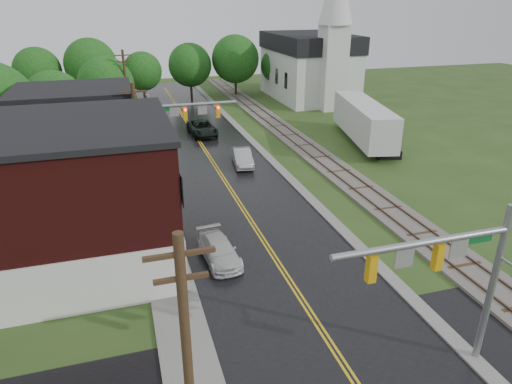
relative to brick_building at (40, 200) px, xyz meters
name	(u,v)px	position (x,y,z in m)	size (l,w,h in m)	color
main_road	(213,162)	(12.48, 15.00, -4.15)	(10.00, 90.00, 0.02)	black
curb_right	(253,142)	(17.88, 20.00, -4.15)	(0.80, 70.00, 0.12)	gray
sidewalk_left	(150,189)	(6.28, 10.00, -4.15)	(2.40, 50.00, 0.12)	gray
brick_building	(40,200)	(0.00, 0.00, 0.00)	(14.30, 10.30, 8.30)	#44100E
yellow_house	(81,153)	(1.48, 11.00, -0.95)	(8.00, 7.00, 6.40)	tan
darkred_building	(99,134)	(2.48, 20.00, -1.95)	(7.00, 6.00, 4.40)	#3F0F0C
church	(312,60)	(32.48, 38.74, 1.68)	(10.40, 18.40, 20.00)	silver
railroad	(293,138)	(22.48, 20.00, -4.05)	(3.20, 80.00, 0.30)	#59544C
traffic_signal_near	(453,266)	(15.96, -13.00, 0.82)	(7.34, 0.30, 7.20)	gray
traffic_signal_far	(176,120)	(9.01, 12.00, 0.82)	(7.34, 0.43, 7.20)	gray
utility_pole_a	(188,369)	(5.68, -15.00, 0.57)	(1.80, 0.28, 9.00)	#382616
utility_pole_b	(139,144)	(5.68, 7.00, 0.57)	(1.80, 0.28, 9.00)	#382616
utility_pole_c	(127,89)	(5.68, 29.00, 0.57)	(1.80, 0.28, 9.00)	#382616
tree_left_c	(56,102)	(-1.36, 24.90, 0.36)	(6.00, 6.00, 7.65)	black
tree_left_e	(107,86)	(3.64, 30.90, 0.66)	(6.40, 6.40, 8.16)	black
suv_dark	(202,128)	(13.28, 24.38, -3.36)	(2.62, 5.68, 1.58)	black
sedan_silver	(242,157)	(14.93, 13.43, -3.41)	(1.57, 4.51, 1.49)	#A8A8AD
pickup_white	(219,250)	(9.28, -2.11, -3.50)	(1.81, 4.46, 1.29)	silver
semi_trailer	(364,120)	(28.87, 16.38, -1.66)	(5.88, 14.08, 4.24)	black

